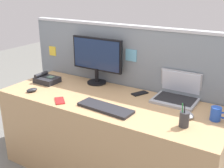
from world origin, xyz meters
The scene contains 12 objects.
desk centered at (0.00, 0.00, 0.37)m, with size 1.93×0.71×0.73m, color tan.
cubicle_divider centered at (0.00, 0.39, 0.65)m, with size 2.24×0.08×1.30m.
desktop_monitor centered at (-0.31, 0.29, 0.99)m, with size 0.53×0.18×0.44m.
laptop centered at (0.49, 0.29, 0.79)m, with size 0.35×0.28×0.24m.
desk_phone centered at (-0.74, 0.04, 0.76)m, with size 0.21×0.18×0.09m.
keyboard_main centered at (0.08, -0.18, 0.74)m, with size 0.45×0.15×0.02m, color #232328.
computer_mouse_right_hand centered at (-0.68, -0.21, 0.75)m, with size 0.06×0.10×0.03m, color #232328.
computer_mouse_left_hand centered at (0.67, 0.02, 0.75)m, with size 0.06×0.10×0.03m, color #9EA0A8.
pen_cup centered at (0.68, -0.14, 0.79)m, with size 0.07×0.07×0.17m.
cell_phone_black_slab centered at (0.17, 0.24, 0.74)m, with size 0.07×0.15×0.01m, color black.
cell_phone_red_case centered at (-0.32, -0.25, 0.74)m, with size 0.07×0.14×0.01m, color #B22323.
coffee_mug centered at (0.84, 0.07, 0.78)m, with size 0.11×0.07×0.10m.
Camera 1 is at (1.14, -1.82, 1.65)m, focal length 44.72 mm.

